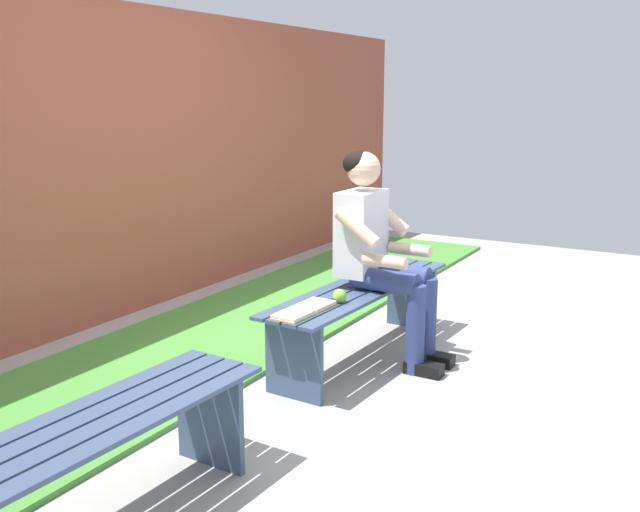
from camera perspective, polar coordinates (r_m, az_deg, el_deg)
The scene contains 8 objects.
ground_plane at distance 3.20m, azimuth 10.83°, elevation -17.43°, with size 10.00×7.00×0.04m, color #9E9E99.
grass_strip at distance 4.18m, azimuth -15.99°, elevation -9.71°, with size 9.00×1.27×0.03m, color #478C38.
brick_wall at distance 5.04m, azimuth -20.21°, elevation 6.56°, with size 9.50×0.24×2.20m, color #9E4C38.
bench_near at distance 4.33m, azimuth 3.26°, elevation -3.84°, with size 1.68×0.46×0.45m.
bench_far at distance 2.74m, azimuth -18.19°, elevation -14.85°, with size 1.56×0.45×0.45m.
person_seated at distance 4.23m, azimuth 4.76°, elevation 0.63°, with size 0.50×0.69×1.26m.
apple at distance 3.95m, azimuth 1.57°, elevation -3.20°, with size 0.08×0.08×0.08m, color #72B738.
book_open at distance 3.79m, azimuth -1.24°, elevation -4.34°, with size 0.42×0.17×0.02m.
Camera 1 is at (3.70, 1.87, 1.58)m, focal length 40.15 mm.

